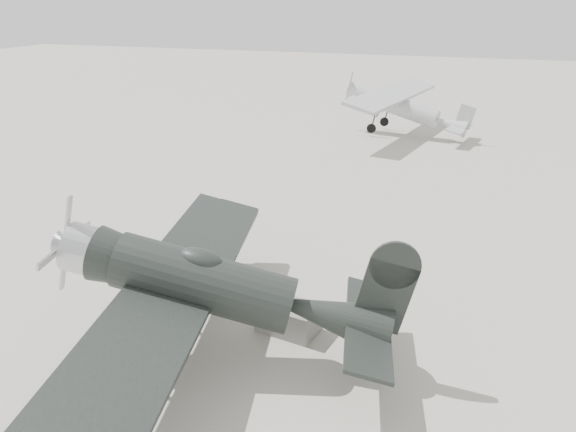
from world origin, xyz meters
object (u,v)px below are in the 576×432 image
sign_board (126,300)px  lowwing_monoplane (221,288)px  highwing_monoplane (402,103)px  equipment_block (289,318)px

sign_board → lowwing_monoplane: bearing=-32.0°
highwing_monoplane → sign_board: bearing=-87.5°
lowwing_monoplane → equipment_block: 2.81m
lowwing_monoplane → equipment_block: (1.19, 1.87, -1.73)m
lowwing_monoplane → sign_board: 3.78m
lowwing_monoplane → equipment_block: bearing=45.6°
equipment_block → sign_board: sign_board is taller
lowwing_monoplane → equipment_block: size_ratio=7.45×
highwing_monoplane → sign_board: (-4.01, -26.87, -1.47)m
lowwing_monoplane → sign_board: (-3.44, 0.69, -1.39)m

